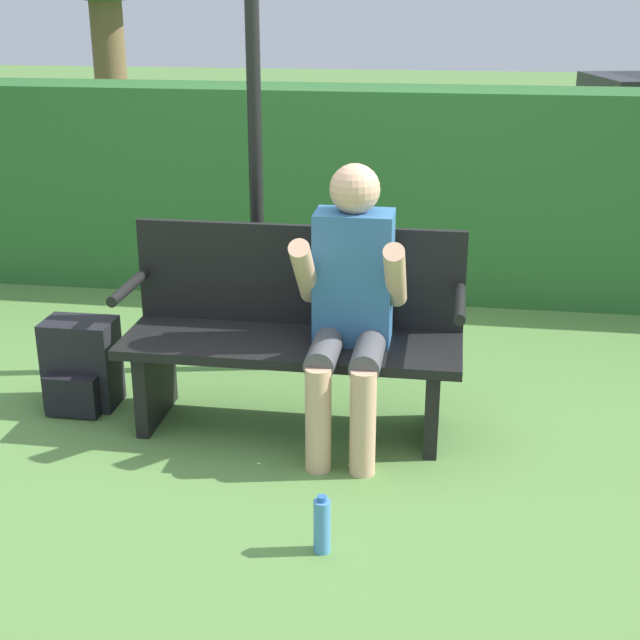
{
  "coord_description": "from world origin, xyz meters",
  "views": [
    {
      "loc": [
        0.7,
        -3.68,
        1.93
      ],
      "look_at": [
        0.15,
        -0.1,
        0.58
      ],
      "focal_mm": 50.0,
      "sensor_mm": 36.0,
      "label": 1
    }
  ],
  "objects_px": {
    "park_bench": "(293,333)",
    "water_bottle": "(322,525)",
    "signpost": "(254,123)",
    "person_seated": "(351,297)",
    "backpack": "(81,366)"
  },
  "relations": [
    {
      "from": "park_bench",
      "to": "water_bottle",
      "type": "relative_size",
      "value": 6.72
    },
    {
      "from": "signpost",
      "to": "park_bench",
      "type": "bearing_deg",
      "value": -63.38
    },
    {
      "from": "park_bench",
      "to": "person_seated",
      "type": "height_order",
      "value": "person_seated"
    },
    {
      "from": "signpost",
      "to": "water_bottle",
      "type": "bearing_deg",
      "value": -70.15
    },
    {
      "from": "park_bench",
      "to": "backpack",
      "type": "bearing_deg",
      "value": 179.38
    },
    {
      "from": "water_bottle",
      "to": "backpack",
      "type": "bearing_deg",
      "value": 142.42
    },
    {
      "from": "water_bottle",
      "to": "signpost",
      "type": "distance_m",
      "value": 2.09
    },
    {
      "from": "backpack",
      "to": "signpost",
      "type": "bearing_deg",
      "value": 36.84
    },
    {
      "from": "person_seated",
      "to": "signpost",
      "type": "xyz_separation_m",
      "value": [
        -0.57,
        0.71,
        0.63
      ]
    },
    {
      "from": "person_seated",
      "to": "park_bench",
      "type": "bearing_deg",
      "value": 156.34
    },
    {
      "from": "backpack",
      "to": "signpost",
      "type": "xyz_separation_m",
      "value": [
        0.76,
        0.57,
        1.11
      ]
    },
    {
      "from": "park_bench",
      "to": "person_seated",
      "type": "xyz_separation_m",
      "value": [
        0.28,
        -0.12,
        0.23
      ]
    },
    {
      "from": "water_bottle",
      "to": "signpost",
      "type": "bearing_deg",
      "value": 109.85
    },
    {
      "from": "park_bench",
      "to": "backpack",
      "type": "relative_size",
      "value": 3.54
    },
    {
      "from": "water_bottle",
      "to": "signpost",
      "type": "xyz_separation_m",
      "value": [
        -0.58,
        1.61,
        1.2
      ]
    }
  ]
}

